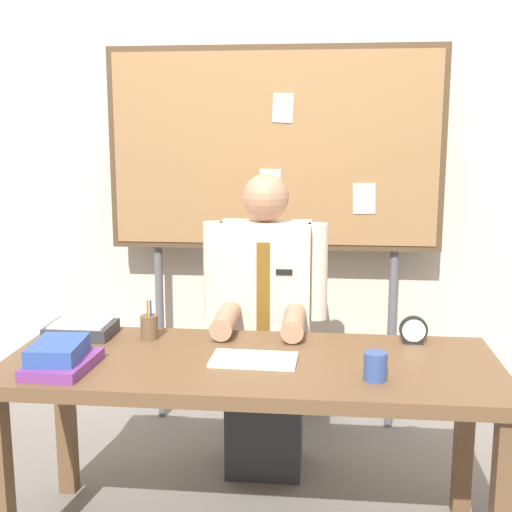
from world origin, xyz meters
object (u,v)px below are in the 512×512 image
desk (251,383)px  open_notebook (254,360)px  bulletin_board (274,154)px  paper_tray (81,329)px  desk_clock (413,331)px  pen_holder (149,327)px  book_stack (60,357)px  person (265,337)px  coffee_mug (375,366)px

desk → open_notebook: open_notebook is taller
bulletin_board → paper_tray: bulletin_board is taller
desk_clock → pen_holder: bearing=-177.5°
book_stack → desk_clock: 1.33m
desk → person: 0.57m
coffee_mug → paper_tray: size_ratio=0.37×
bulletin_board → open_notebook: bearing=-89.4°
book_stack → pen_holder: pen_holder is taller
coffee_mug → paper_tray: bearing=162.1°
bulletin_board → book_stack: bulletin_board is taller
bulletin_board → paper_tray: 1.30m
open_notebook → coffee_mug: 0.45m
coffee_mug → pen_holder: (-0.86, 0.36, 0.00)m
person → open_notebook: 0.60m
person → book_stack: bearing=-131.4°
person → desk_clock: size_ratio=12.52×
bulletin_board → open_notebook: 1.29m
bulletin_board → desk_clock: bulletin_board is taller
bulletin_board → pen_holder: bulletin_board is taller
book_stack → desk_clock: bearing=18.1°
person → coffee_mug: (0.43, -0.73, 0.15)m
desk → pen_holder: (-0.43, 0.20, 0.14)m
desk → desk_clock: 0.67m
person → pen_holder: size_ratio=8.58×
open_notebook → desk_clock: size_ratio=2.82×
person → open_notebook: size_ratio=4.45×
person → open_notebook: bearing=-88.8°
coffee_mug → paper_tray: coffee_mug is taller
desk → open_notebook: (0.01, -0.02, 0.10)m
pen_holder → open_notebook: bearing=-26.6°
coffee_mug → paper_tray: (-1.15, 0.37, -0.02)m
book_stack → open_notebook: bearing=12.3°
open_notebook → paper_tray: paper_tray is taller
pen_holder → coffee_mug: bearing=-22.7°
desk → book_stack: book_stack is taller
open_notebook → desk_clock: bearing=24.1°
desk_clock → coffee_mug: 0.44m
person → book_stack: 0.99m
bulletin_board → paper_tray: (-0.72, -0.85, -0.68)m
desk_clock → bulletin_board: bearing=126.9°
book_stack → desk_clock: desk_clock is taller
coffee_mug → paper_tray: 1.21m
book_stack → paper_tray: (-0.07, 0.38, -0.02)m
person → paper_tray: (-0.72, -0.36, 0.13)m
person → desk_clock: bearing=-28.1°
desk_clock → open_notebook: bearing=-155.9°
book_stack → open_notebook: 0.68m
open_notebook → pen_holder: pen_holder is taller
open_notebook → bulletin_board: bearing=90.6°
desk_clock → coffee_mug: (-0.18, -0.41, -0.00)m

